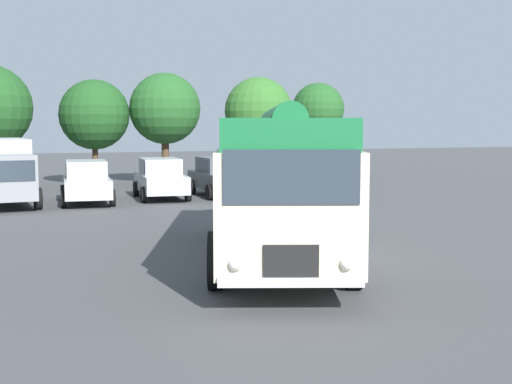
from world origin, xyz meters
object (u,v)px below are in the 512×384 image
at_px(car_mid_left, 161,178).
at_px(car_mid_right, 220,176).
at_px(vintage_bus, 278,177).
at_px(box_van, 1,169).
at_px(car_near_left, 87,182).
at_px(car_far_right, 291,176).

height_order(car_mid_left, car_mid_right, same).
distance_m(vintage_bus, box_van, 14.75).
distance_m(car_mid_left, car_mid_right, 2.58).
bearing_deg(box_van, car_near_left, -9.95).
distance_m(car_near_left, box_van, 3.20).
height_order(car_near_left, box_van, box_van).
bearing_deg(car_mid_left, vintage_bus, -90.63).
height_order(car_near_left, car_mid_right, same).
bearing_deg(vintage_bus, car_mid_right, 78.77).
xyz_separation_m(car_near_left, car_mid_left, (3.07, 0.71, 0.00)).
xyz_separation_m(vintage_bus, box_van, (-6.02, 13.46, -0.53)).
distance_m(car_mid_left, box_van, 6.20).
height_order(car_mid_left, box_van, box_van).
relative_size(car_near_left, car_far_right, 1.02).
xyz_separation_m(vintage_bus, car_near_left, (-2.92, 12.91, -1.05)).
bearing_deg(vintage_bus, car_far_right, 66.31).
bearing_deg(car_far_right, box_van, 177.97).
bearing_deg(vintage_bus, car_mid_left, 89.37).
bearing_deg(vintage_bus, box_van, 114.12).
bearing_deg(car_near_left, car_mid_left, 13.06).
xyz_separation_m(car_near_left, box_van, (-3.11, 0.55, 0.52)).
height_order(car_mid_left, car_far_right, same).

